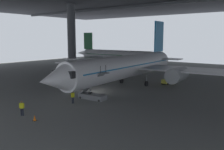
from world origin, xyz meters
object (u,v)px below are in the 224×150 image
object	(u,v)px
crew_worker_near_nose	(22,107)
boarding_stairs	(93,94)
crew_worker_by_stairs	(73,97)
baggage_tug	(167,81)
airplane_main	(128,66)
traffic_cone_orange	(35,118)
airplane_distant	(115,56)

from	to	relation	value
crew_worker_near_nose	boarding_stairs	bearing A→B (deg)	83.31
boarding_stairs	crew_worker_by_stairs	xyz separation A→B (m)	(-0.61, -3.20, 0.15)
crew_worker_near_nose	baggage_tug	distance (m)	27.05
airplane_main	traffic_cone_orange	distance (m)	21.00
airplane_main	crew_worker_near_nose	distance (m)	20.54
boarding_stairs	traffic_cone_orange	size ratio (longest dim) A/B	7.83
boarding_stairs	crew_worker_near_nose	bearing A→B (deg)	-96.69
airplane_distant	traffic_cone_orange	size ratio (longest dim) A/B	51.62
airplane_main	crew_worker_by_stairs	xyz separation A→B (m)	(0.60, -13.49, -2.60)
crew_worker_near_nose	traffic_cone_orange	distance (m)	2.57
crew_worker_by_stairs	airplane_distant	size ratio (longest dim) A/B	0.05
airplane_distant	baggage_tug	bearing A→B (deg)	-35.71
airplane_distant	baggage_tug	size ratio (longest dim) A/B	13.44
boarding_stairs	crew_worker_near_nose	xyz separation A→B (m)	(-1.18, -10.09, 0.18)
airplane_main	baggage_tug	world-z (taller)	airplane_main
airplane_main	crew_worker_near_nose	bearing A→B (deg)	-89.93
airplane_main	crew_worker_by_stairs	bearing A→B (deg)	-87.45
crew_worker_by_stairs	traffic_cone_orange	distance (m)	7.38
boarding_stairs	airplane_distant	size ratio (longest dim) A/B	0.15
airplane_distant	airplane_main	bearing A→B (deg)	-49.72
airplane_distant	baggage_tug	distance (m)	30.82
crew_worker_by_stairs	baggage_tug	size ratio (longest dim) A/B	0.68
airplane_main	crew_worker_near_nose	xyz separation A→B (m)	(0.03, -20.38, -2.57)
boarding_stairs	airplane_distant	world-z (taller)	airplane_distant
baggage_tug	traffic_cone_orange	bearing A→B (deg)	-94.01
airplane_main	baggage_tug	size ratio (longest dim) A/B	16.22
airplane_main	traffic_cone_orange	size ratio (longest dim) A/B	62.27
crew_worker_near_nose	baggage_tug	world-z (taller)	crew_worker_near_nose
airplane_main	boarding_stairs	distance (m)	10.72
airplane_distant	traffic_cone_orange	bearing A→B (deg)	-62.79
crew_worker_by_stairs	baggage_tug	world-z (taller)	crew_worker_by_stairs
airplane_main	crew_worker_by_stairs	world-z (taller)	airplane_main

